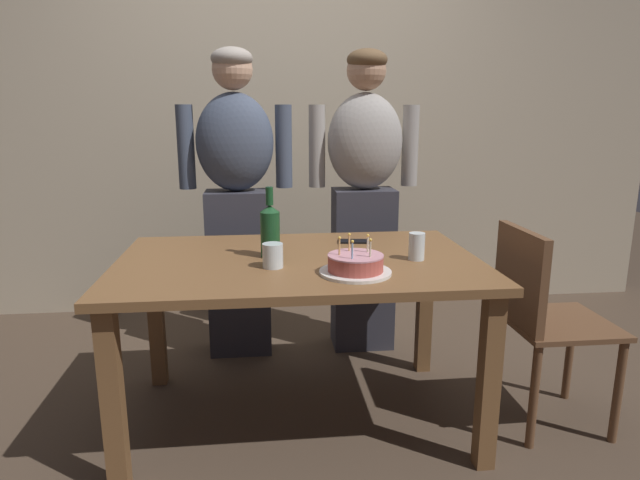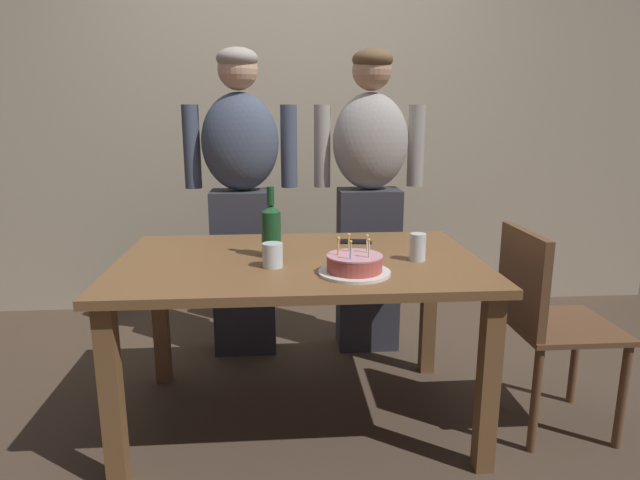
% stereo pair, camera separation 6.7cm
% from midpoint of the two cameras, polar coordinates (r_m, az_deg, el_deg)
% --- Properties ---
extents(ground_plane, '(10.00, 10.00, 0.00)m').
position_cam_midpoint_polar(ground_plane, '(2.57, -2.87, -18.06)').
color(ground_plane, '#47382B').
extents(back_wall, '(5.20, 0.10, 2.60)m').
position_cam_midpoint_polar(back_wall, '(3.75, -4.53, 12.61)').
color(back_wall, tan).
rests_on(back_wall, ground_plane).
extents(dining_table, '(1.50, 0.96, 0.74)m').
position_cam_midpoint_polar(dining_table, '(2.31, -3.05, -4.28)').
color(dining_table, brown).
rests_on(dining_table, ground_plane).
extents(birthday_cake, '(0.27, 0.27, 0.15)m').
position_cam_midpoint_polar(birthday_cake, '(2.06, 2.80, -2.61)').
color(birthday_cake, white).
rests_on(birthday_cake, dining_table).
extents(water_glass_near, '(0.08, 0.08, 0.10)m').
position_cam_midpoint_polar(water_glass_near, '(2.15, -5.84, -1.63)').
color(water_glass_near, silver).
rests_on(water_glass_near, dining_table).
extents(water_glass_far, '(0.07, 0.07, 0.11)m').
position_cam_midpoint_polar(water_glass_far, '(2.28, 9.24, -0.66)').
color(water_glass_far, silver).
rests_on(water_glass_far, dining_table).
extents(wine_bottle, '(0.08, 0.08, 0.30)m').
position_cam_midpoint_polar(wine_bottle, '(2.29, -6.06, 1.09)').
color(wine_bottle, '#194723').
rests_on(wine_bottle, dining_table).
extents(cell_phone, '(0.15, 0.09, 0.01)m').
position_cam_midpoint_polar(cell_phone, '(2.56, 2.76, -0.14)').
color(cell_phone, black).
rests_on(cell_phone, dining_table).
extents(person_man_bearded, '(0.61, 0.27, 1.66)m').
position_cam_midpoint_polar(person_man_bearded, '(3.01, -9.31, 4.20)').
color(person_man_bearded, '#33333D').
rests_on(person_man_bearded, ground_plane).
extents(person_woman_cardigan, '(0.61, 0.27, 1.66)m').
position_cam_midpoint_polar(person_woman_cardigan, '(3.05, 3.99, 4.46)').
color(person_woman_cardigan, '#33333D').
rests_on(person_woman_cardigan, ground_plane).
extents(dining_chair, '(0.42, 0.42, 0.87)m').
position_cam_midpoint_polar(dining_chair, '(2.49, 21.21, -6.97)').
color(dining_chair, brown).
rests_on(dining_chair, ground_plane).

